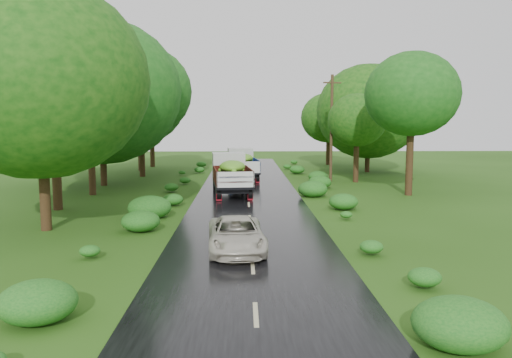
{
  "coord_description": "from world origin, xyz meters",
  "views": [
    {
      "loc": [
        -0.29,
        -15.79,
        4.79
      ],
      "look_at": [
        0.36,
        10.06,
        1.7
      ],
      "focal_mm": 35.0,
      "sensor_mm": 36.0,
      "label": 1
    }
  ],
  "objects_px": {
    "truck_far": "(242,163)",
    "utility_pole": "(331,127)",
    "car": "(236,235)",
    "truck_near": "(231,172)"
  },
  "relations": [
    {
      "from": "truck_near",
      "to": "utility_pole",
      "type": "xyz_separation_m",
      "value": [
        7.57,
        6.49,
        2.76
      ]
    },
    {
      "from": "truck_far",
      "to": "utility_pole",
      "type": "distance_m",
      "value": 7.56
    },
    {
      "from": "utility_pole",
      "to": "car",
      "type": "bearing_deg",
      "value": -120.3
    },
    {
      "from": "truck_near",
      "to": "truck_far",
      "type": "xyz_separation_m",
      "value": [
        0.73,
        7.98,
        -0.08
      ]
    },
    {
      "from": "truck_near",
      "to": "car",
      "type": "xyz_separation_m",
      "value": [
        0.56,
        -13.98,
        -0.83
      ]
    },
    {
      "from": "truck_far",
      "to": "car",
      "type": "xyz_separation_m",
      "value": [
        -0.18,
        -21.96,
        -0.75
      ]
    },
    {
      "from": "truck_near",
      "to": "car",
      "type": "height_order",
      "value": "truck_near"
    },
    {
      "from": "utility_pole",
      "to": "truck_near",
      "type": "bearing_deg",
      "value": -150.77
    },
    {
      "from": "car",
      "to": "utility_pole",
      "type": "height_order",
      "value": "utility_pole"
    },
    {
      "from": "truck_near",
      "to": "truck_far",
      "type": "bearing_deg",
      "value": 78.6
    }
  ]
}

